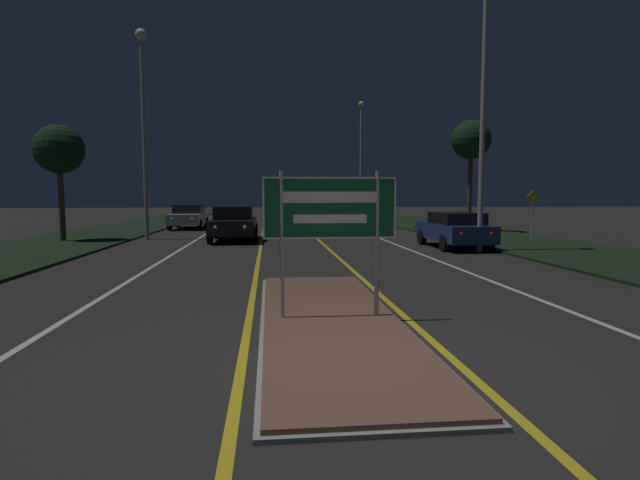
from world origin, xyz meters
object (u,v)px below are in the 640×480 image
(streetlight_left_near, at_px, (143,106))
(car_approaching_0, at_px, (234,223))
(streetlight_right_far, at_px, (361,150))
(streetlight_right_near, at_px, (484,65))
(car_receding_1, at_px, (326,216))
(warning_sign, at_px, (533,210))
(highway_sign, at_px, (330,214))
(car_receding_0, at_px, (454,229))
(car_approaching_1, at_px, (189,216))

(streetlight_left_near, distance_m, car_approaching_0, 6.55)
(streetlight_left_near, distance_m, streetlight_right_far, 20.25)
(streetlight_right_far, bearing_deg, streetlight_right_near, -89.63)
(streetlight_right_near, distance_m, car_receding_1, 14.19)
(car_approaching_0, distance_m, warning_sign, 12.82)
(highway_sign, bearing_deg, car_receding_0, 60.37)
(streetlight_left_near, bearing_deg, streetlight_right_far, 51.02)
(streetlight_right_near, distance_m, warning_sign, 6.99)
(streetlight_right_near, bearing_deg, streetlight_right_far, 90.37)
(highway_sign, relative_size, car_approaching_1, 0.49)
(highway_sign, relative_size, car_receding_1, 0.52)
(highway_sign, distance_m, streetlight_left_near, 17.40)
(highway_sign, relative_size, streetlight_right_far, 0.24)
(streetlight_right_far, relative_size, car_approaching_1, 2.00)
(car_receding_0, relative_size, car_approaching_0, 0.95)
(car_receding_0, xyz_separation_m, car_approaching_0, (-8.57, 3.99, 0.08))
(highway_sign, bearing_deg, car_receding_1, 83.55)
(streetlight_right_near, relative_size, car_receding_0, 2.26)
(streetlight_left_near, xyz_separation_m, car_approaching_0, (3.97, -0.90, -5.13))
(streetlight_left_near, bearing_deg, streetlight_right_near, -26.52)
(highway_sign, xyz_separation_m, warning_sign, (10.10, 12.30, -0.32))
(streetlight_left_near, xyz_separation_m, warning_sign, (16.55, -3.30, -4.55))
(highway_sign, distance_m, car_receding_0, 12.35)
(highway_sign, relative_size, warning_sign, 1.06)
(streetlight_right_near, relative_size, warning_sign, 4.55)
(streetlight_right_near, height_order, car_receding_1, streetlight_right_near)
(car_approaching_0, distance_m, car_approaching_1, 9.12)
(warning_sign, bearing_deg, streetlight_right_near, -139.58)
(car_receding_0, xyz_separation_m, warning_sign, (4.02, 1.60, 0.66))
(warning_sign, bearing_deg, highway_sign, -129.40)
(warning_sign, bearing_deg, car_receding_1, 129.65)
(streetlight_right_near, distance_m, car_receding_0, 5.93)
(car_receding_1, relative_size, car_approaching_1, 0.93)
(streetlight_right_far, height_order, car_approaching_1, streetlight_right_far)
(warning_sign, bearing_deg, streetlight_right_far, 101.34)
(warning_sign, bearing_deg, car_receding_0, -158.31)
(streetlight_left_near, xyz_separation_m, streetlight_right_far, (12.73, 15.74, -0.37))
(car_approaching_1, distance_m, warning_sign, 19.27)
(car_approaching_1, xyz_separation_m, warning_sign, (15.88, -10.90, 0.62))
(streetlight_left_near, height_order, streetlight_right_near, streetlight_right_near)
(highway_sign, distance_m, warning_sign, 15.92)
(warning_sign, bearing_deg, streetlight_left_near, 168.74)
(car_receding_0, xyz_separation_m, car_receding_1, (-3.65, 10.85, 0.06))
(streetlight_left_near, height_order, car_approaching_0, streetlight_left_near)
(streetlight_left_near, xyz_separation_m, streetlight_right_near, (12.88, -6.43, 0.51))
(car_receding_0, bearing_deg, car_receding_1, 108.60)
(streetlight_right_near, height_order, car_approaching_1, streetlight_right_near)
(streetlight_left_near, distance_m, car_receding_1, 11.87)
(car_receding_0, bearing_deg, streetlight_left_near, 158.68)
(highway_sign, height_order, streetlight_right_far, streetlight_right_far)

